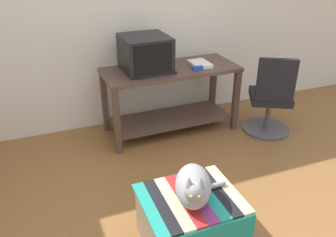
# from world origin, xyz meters

# --- Properties ---
(back_wall) EXTENTS (8.00, 0.10, 2.60)m
(back_wall) POSITION_xyz_m (0.00, 2.05, 1.30)
(back_wall) COLOR silver
(back_wall) RESTS_ON ground_plane
(desk) EXTENTS (1.43, 0.62, 0.73)m
(desk) POSITION_xyz_m (0.38, 1.60, 0.50)
(desk) COLOR #4C382D
(desk) RESTS_ON ground_plane
(tv_monitor) EXTENTS (0.47, 0.50, 0.35)m
(tv_monitor) POSITION_xyz_m (0.12, 1.63, 0.90)
(tv_monitor) COLOR black
(tv_monitor) RESTS_ON desk
(keyboard) EXTENTS (0.41, 0.19, 0.02)m
(keyboard) POSITION_xyz_m (0.17, 1.46, 0.74)
(keyboard) COLOR black
(keyboard) RESTS_ON desk
(book) EXTENTS (0.19, 0.26, 0.04)m
(book) POSITION_xyz_m (0.70, 1.56, 0.75)
(book) COLOR white
(book) RESTS_ON desk
(ottoman_with_blanket) EXTENTS (0.65, 0.56, 0.38)m
(ottoman_with_blanket) POSITION_xyz_m (-0.10, 0.02, 0.19)
(ottoman_with_blanket) COLOR #7A664C
(ottoman_with_blanket) RESTS_ON ground_plane
(cat) EXTENTS (0.45, 0.43, 0.29)m
(cat) POSITION_xyz_m (-0.11, -0.02, 0.51)
(cat) COLOR gray
(cat) RESTS_ON ottoman_with_blanket
(office_chair) EXTENTS (0.57, 0.57, 0.89)m
(office_chair) POSITION_xyz_m (1.35, 1.14, 0.39)
(office_chair) COLOR #4C4C51
(office_chair) RESTS_ON ground_plane
(stapler) EXTENTS (0.11, 0.04, 0.04)m
(stapler) POSITION_xyz_m (0.61, 1.44, 0.75)
(stapler) COLOR #2342B7
(stapler) RESTS_ON desk
(pen) EXTENTS (0.03, 0.14, 0.01)m
(pen) POSITION_xyz_m (0.86, 1.60, 0.73)
(pen) COLOR #2351B2
(pen) RESTS_ON desk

